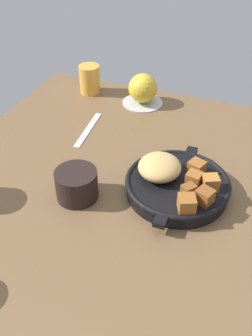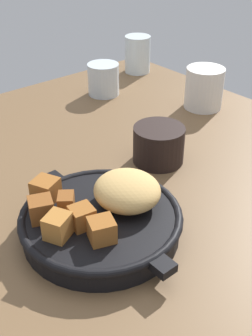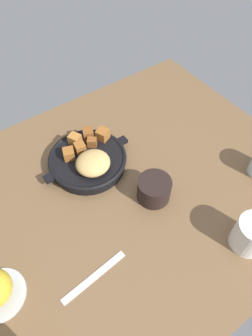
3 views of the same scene
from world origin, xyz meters
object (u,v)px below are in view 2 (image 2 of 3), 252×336
Objects in this scene: coffee_mug_dark at (159,145)px; water_glass_tall at (138,54)px; cast_iron_skillet at (103,216)px; ceramic_mug_white at (204,88)px; water_glass_short at (103,79)px.

coffee_mug_dark is 0.95× the size of water_glass_tall.
water_glass_tall is (-36.24, 27.20, 1.45)cm from coffee_mug_dark.
cast_iron_skillet is 3.00× the size of ceramic_mug_white.
cast_iron_skillet is 48.93cm from water_glass_short.
coffee_mug_dark is at bearing -20.32° from water_glass_short.
ceramic_mug_white is 0.95× the size of water_glass_tall.
ceramic_mug_white is at bearing -8.68° from water_glass_tall.
ceramic_mug_white is at bearing 31.34° from water_glass_short.
water_glass_tall reaches higher than ceramic_mug_white.
water_glass_short is at bearing 142.21° from cast_iron_skillet.
water_glass_short is 0.77× the size of water_glass_tall.
cast_iron_skillet is at bearing -65.23° from coffee_mug_dark.
coffee_mug_dark is at bearing -66.59° from ceramic_mug_white.
water_glass_tall is at bearing 134.29° from cast_iron_skillet.
water_glass_tall is at bearing 111.36° from water_glass_short.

